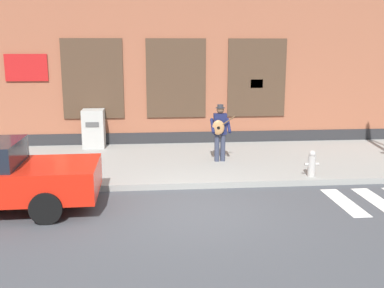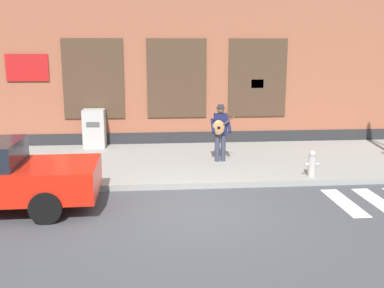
% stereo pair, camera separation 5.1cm
% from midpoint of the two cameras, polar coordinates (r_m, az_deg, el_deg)
% --- Properties ---
extents(ground_plane, '(160.00, 160.00, 0.00)m').
position_cam_midpoint_polar(ground_plane, '(9.83, 0.34, -8.57)').
color(ground_plane, '#424449').
extents(sidewalk, '(28.00, 4.95, 0.16)m').
position_cam_midpoint_polar(sidewalk, '(13.66, -1.23, -2.31)').
color(sidewalk, gray).
rests_on(sidewalk, ground).
extents(building_backdrop, '(28.00, 4.06, 7.68)m').
position_cam_midpoint_polar(building_backdrop, '(17.70, -2.26, 13.23)').
color(building_backdrop, '#99563D').
rests_on(building_backdrop, ground).
extents(busker, '(0.70, 0.52, 1.70)m').
position_cam_midpoint_polar(busker, '(13.26, 3.71, 1.84)').
color(busker, '#33384C').
rests_on(busker, sidewalk).
extents(utility_box, '(0.72, 0.70, 1.30)m').
position_cam_midpoint_polar(utility_box, '(15.58, -12.20, 1.94)').
color(utility_box, '#ADADA8').
rests_on(utility_box, sidewalk).
extents(fire_hydrant, '(0.38, 0.20, 0.70)m').
position_cam_midpoint_polar(fire_hydrant, '(12.20, 15.11, -2.44)').
color(fire_hydrant, '#B2ADA8').
rests_on(fire_hydrant, sidewalk).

